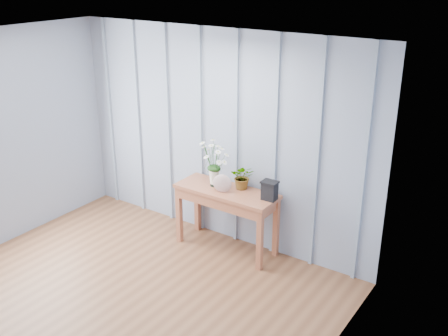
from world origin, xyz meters
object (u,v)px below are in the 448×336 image
Objects in this scene: sideboard at (226,199)px; carved_box at (270,190)px; felt_disc_vessel at (222,183)px; daisy_vase at (214,157)px.

carved_box is at bearing 4.63° from sideboard.
felt_disc_vessel is 0.54m from carved_box.
sideboard is at bearing 72.23° from felt_disc_vessel.
felt_disc_vessel is (0.00, -0.09, 0.22)m from sideboard.
felt_disc_vessel reaches higher than sideboard.
daisy_vase is 2.62× the size of carved_box.
carved_box is (0.71, 0.03, -0.24)m from daisy_vase.
sideboard is at bearing -175.37° from carved_box.
daisy_vase is 2.59× the size of felt_disc_vessel.
carved_box is (0.53, 0.04, 0.22)m from sideboard.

